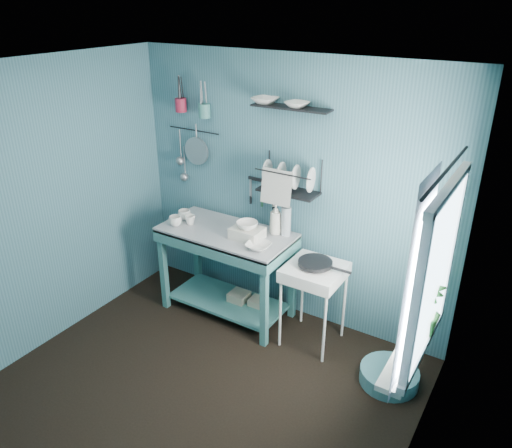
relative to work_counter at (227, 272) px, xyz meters
The scene contains 35 objects.
floor 1.29m from the work_counter, 68.08° to the right, with size 3.20×3.20×0.00m, color black.
ceiling 2.38m from the work_counter, 68.08° to the right, with size 3.20×3.20×0.00m, color silver.
wall_back 0.99m from the work_counter, 40.16° to the left, with size 3.20×3.20×0.00m, color #386573.
wall_left 1.79m from the work_counter, 135.75° to the right, with size 3.00×3.00×0.00m, color #386573.
wall_right 2.47m from the work_counter, 28.64° to the right, with size 3.00×3.00×0.00m, color #386573.
work_counter is the anchor object (origin of this frame).
mug_left 0.71m from the work_counter, 161.57° to the right, with size 0.12×0.12×0.10m, color white.
mug_mid 0.63m from the work_counter, behind, with size 0.10×0.10×0.09m, color white.
mug_right 0.71m from the work_counter, behind, with size 0.12×0.12×0.10m, color white.
wash_tub 0.56m from the work_counter, ahead, with size 0.28×0.22×0.10m, color beige.
tub_bowl 0.63m from the work_counter, ahead, with size 0.20×0.20×0.06m, color white.
soap_bottle 0.76m from the work_counter, 25.46° to the left, with size 0.12×0.12×0.30m, color beige.
water_bottle 0.82m from the work_counter, 22.93° to the left, with size 0.09×0.09×0.28m, color #A2ACB4.
counter_bowl 0.67m from the work_counter, 18.43° to the right, with size 0.22×0.22×0.05m, color white.
hotplate_stand 0.93m from the work_counter, ahead, with size 0.49×0.49×0.78m, color white.
frying_pan 1.00m from the work_counter, ahead, with size 0.30×0.30×0.04m, color black.
knife_strip 0.97m from the work_counter, 61.68° to the left, with size 0.32×0.02×0.03m, color black.
dish_rack 1.17m from the work_counter, 25.86° to the left, with size 0.55×0.24×0.32m, color black.
upper_shelf 1.71m from the work_counter, 29.00° to the left, with size 0.70×0.18×0.01m, color black.
shelf_bowl_left 1.69m from the work_counter, 48.17° to the left, with size 0.22×0.22×0.05m, color white.
shelf_bowl_right 1.72m from the work_counter, 26.57° to the left, with size 0.19×0.19×0.05m, color white.
utensil_cup_magenta 1.69m from the work_counter, 157.15° to the left, with size 0.11×0.11×0.13m, color maroon.
utensil_cup_teal 1.57m from the work_counter, 144.94° to the left, with size 0.11×0.11×0.13m, color teal.
colander 1.24m from the work_counter, 150.01° to the left, with size 0.28×0.28×0.03m, color #93959A.
ladle_outer 1.39m from the work_counter, 156.59° to the left, with size 0.01×0.01×0.30m, color #93959A.
ladle_inner 1.23m from the work_counter, 155.45° to the left, with size 0.01×0.01×0.30m, color #93959A.
hook_rail 1.44m from the work_counter, 150.14° to the left, with size 0.01×0.01×0.60m, color black.
window_glass 2.34m from the work_counter, 18.21° to the right, with size 1.10×1.10×0.00m, color white.
windowsill 2.09m from the work_counter, 18.95° to the right, with size 0.16×0.95×0.04m, color white.
curtain 2.41m from the work_counter, 26.20° to the right, with size 1.35×1.35×0.00m, color silver.
curtain_rod 2.64m from the work_counter, 18.59° to the right, with size 0.02×0.02×1.05m, color black.
potted_plant 2.12m from the work_counter, 15.30° to the right, with size 0.25×0.25×0.44m, color #2F6F2C.
storage_tin_large 0.36m from the work_counter, 26.57° to the left, with size 0.18×0.18×0.22m, color gray.
storage_tin_small 0.47m from the work_counter, 14.93° to the left, with size 0.15×0.15×0.20m, color gray.
floor_basin 1.77m from the work_counter, ahead, with size 0.48×0.48×0.13m, color teal.
Camera 1 is at (2.03, -2.32, 2.93)m, focal length 35.00 mm.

